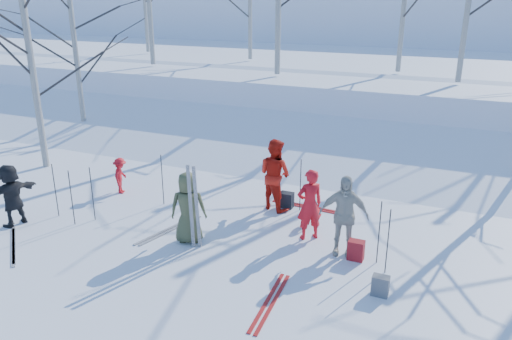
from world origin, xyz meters
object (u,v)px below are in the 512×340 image
at_px(skier_grey_west, 12,195).
at_px(skier_red_seated, 121,176).
at_px(skier_olive_center, 188,208).
at_px(dog, 308,217).
at_px(skier_red_north, 310,205).
at_px(skier_cream_east, 344,215).
at_px(skier_redor_behind, 275,174).
at_px(backpack_red, 356,250).
at_px(backpack_grey, 380,286).
at_px(backpack_dark, 286,200).

bearing_deg(skier_grey_west, skier_red_seated, 170.74).
bearing_deg(skier_olive_center, skier_grey_west, -10.90).
xyz_separation_m(skier_olive_center, dog, (2.14, 1.73, -0.56)).
relative_size(skier_red_north, skier_grey_west, 1.09).
bearing_deg(skier_cream_east, skier_redor_behind, 132.10).
height_order(dog, backpack_red, dog).
relative_size(skier_red_north, dog, 2.88).
relative_size(skier_olive_center, backpack_grey, 4.19).
distance_m(skier_redor_behind, backpack_grey, 4.33).
height_order(skier_olive_center, backpack_grey, skier_olive_center).
xyz_separation_m(dog, backpack_dark, (-0.85, 0.85, -0.04)).
xyz_separation_m(skier_red_north, backpack_dark, (-1.04, 1.39, -0.61)).
relative_size(skier_red_north, backpack_dark, 4.03).
bearing_deg(skier_redor_behind, skier_olive_center, 87.91).
distance_m(skier_olive_center, backpack_red, 3.63).
relative_size(skier_red_seated, skier_grey_west, 0.67).
bearing_deg(backpack_dark, skier_grey_west, -147.40).
relative_size(skier_red_north, backpack_red, 3.84).
bearing_deg(backpack_red, dog, 142.48).
distance_m(skier_olive_center, skier_red_north, 2.62).
bearing_deg(backpack_dark, backpack_red, -40.63).
bearing_deg(skier_olive_center, backpack_dark, -139.92).
distance_m(skier_red_seated, dog, 5.32).
bearing_deg(backpack_grey, skier_grey_west, -176.56).
relative_size(skier_olive_center, skier_grey_west, 1.07).
height_order(skier_red_north, skier_cream_east, skier_cream_east).
distance_m(skier_cream_east, backpack_grey, 1.75).
relative_size(skier_olive_center, backpack_red, 3.79).
xyz_separation_m(skier_red_north, skier_cream_east, (0.84, -0.37, 0.06)).
distance_m(skier_red_seated, skier_grey_west, 2.83).
height_order(skier_cream_east, backpack_grey, skier_cream_east).
height_order(skier_olive_center, skier_redor_behind, skier_redor_behind).
xyz_separation_m(skier_olive_center, backpack_dark, (1.29, 2.58, -0.60)).
distance_m(skier_grey_west, backpack_dark, 6.52).
relative_size(skier_cream_east, backpack_dark, 4.31).
bearing_deg(skier_redor_behind, backpack_dark, -128.64).
relative_size(skier_red_north, backpack_grey, 4.24).
height_order(skier_red_seated, backpack_dark, skier_red_seated).
bearing_deg(skier_cream_east, skier_olive_center, -176.72).
xyz_separation_m(skier_grey_west, backpack_red, (7.70, 1.59, -0.53)).
bearing_deg(skier_olive_center, skier_red_seated, -51.62).
relative_size(skier_redor_behind, dog, 3.23).
xyz_separation_m(skier_redor_behind, dog, (1.11, -0.70, -0.67)).
height_order(skier_redor_behind, backpack_grey, skier_redor_behind).
relative_size(backpack_red, backpack_dark, 1.05).
distance_m(skier_red_seated, skier_cream_east, 6.42).
distance_m(dog, backpack_red, 1.73).
height_order(skier_redor_behind, skier_red_seated, skier_redor_behind).
relative_size(skier_olive_center, skier_red_north, 0.99).
xyz_separation_m(skier_red_north, backpack_red, (1.18, -0.52, -0.60)).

